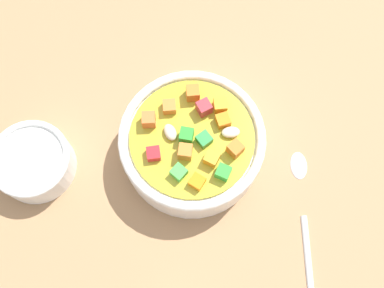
# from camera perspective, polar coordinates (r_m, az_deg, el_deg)

# --- Properties ---
(ground_plane) EXTENTS (1.40, 1.40, 0.02)m
(ground_plane) POSITION_cam_1_polar(r_m,az_deg,el_deg) (0.57, 0.00, -1.23)
(ground_plane) COLOR #9E754F
(soup_bowl_main) EXTENTS (0.17, 0.17, 0.07)m
(soup_bowl_main) POSITION_cam_1_polar(r_m,az_deg,el_deg) (0.53, 0.01, 0.07)
(soup_bowl_main) COLOR white
(soup_bowl_main) RESTS_ON ground_plane
(spoon) EXTENTS (0.20, 0.03, 0.01)m
(spoon) POSITION_cam_1_polar(r_m,az_deg,el_deg) (0.56, 13.81, -9.48)
(spoon) COLOR silver
(spoon) RESTS_ON ground_plane
(side_bowl_small) EXTENTS (0.09, 0.09, 0.04)m
(side_bowl_small) POSITION_cam_1_polar(r_m,az_deg,el_deg) (0.57, -19.05, -2.47)
(side_bowl_small) COLOR white
(side_bowl_small) RESTS_ON ground_plane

